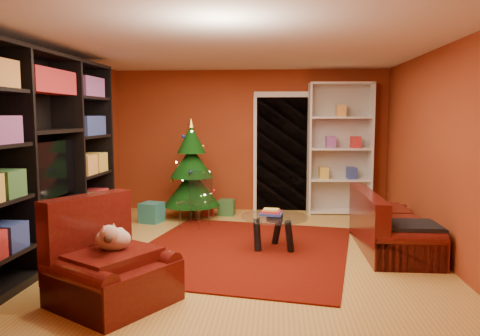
# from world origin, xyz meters

# --- Properties ---
(floor) EXTENTS (5.00, 5.50, 0.05)m
(floor) POSITION_xyz_m (0.00, 0.00, -0.03)
(floor) COLOR #B28839
(floor) RESTS_ON ground
(ceiling) EXTENTS (5.00, 5.50, 0.05)m
(ceiling) POSITION_xyz_m (0.00, 0.00, 2.62)
(ceiling) COLOR silver
(ceiling) RESTS_ON wall_back
(wall_back) EXTENTS (5.00, 0.05, 2.60)m
(wall_back) POSITION_xyz_m (0.00, 2.77, 1.30)
(wall_back) COLOR maroon
(wall_back) RESTS_ON ground
(wall_left) EXTENTS (0.05, 5.50, 2.60)m
(wall_left) POSITION_xyz_m (-2.52, 0.00, 1.30)
(wall_left) COLOR maroon
(wall_left) RESTS_ON ground
(wall_right) EXTENTS (0.05, 5.50, 2.60)m
(wall_right) POSITION_xyz_m (2.52, 0.00, 1.30)
(wall_right) COLOR maroon
(wall_right) RESTS_ON ground
(doorway) EXTENTS (1.06, 0.60, 2.16)m
(doorway) POSITION_xyz_m (0.60, 2.73, 1.05)
(doorway) COLOR black
(doorway) RESTS_ON floor
(rug) EXTENTS (3.18, 3.54, 0.02)m
(rug) POSITION_xyz_m (0.05, 0.03, 0.01)
(rug) COLOR #580E05
(rug) RESTS_ON floor
(media_unit) EXTENTS (0.56, 3.27, 2.50)m
(media_unit) POSITION_xyz_m (-2.27, -0.56, 1.25)
(media_unit) COLOR black
(media_unit) RESTS_ON floor
(christmas_tree) EXTENTS (1.28, 1.28, 1.73)m
(christmas_tree) POSITION_xyz_m (-0.96, 2.00, 0.84)
(christmas_tree) COLOR black
(christmas_tree) RESTS_ON floor
(gift_box_teal) EXTENTS (0.41, 0.41, 0.33)m
(gift_box_teal) POSITION_xyz_m (-1.56, 1.57, 0.16)
(gift_box_teal) COLOR #257371
(gift_box_teal) RESTS_ON floor
(gift_box_green) EXTENTS (0.29, 0.29, 0.27)m
(gift_box_green) POSITION_xyz_m (-0.38, 2.24, 0.14)
(gift_box_green) COLOR #285C2D
(gift_box_green) RESTS_ON floor
(gift_box_red) EXTENTS (0.24, 0.24, 0.21)m
(gift_box_red) POSITION_xyz_m (-0.71, 2.16, 0.10)
(gift_box_red) COLOR maroon
(gift_box_red) RESTS_ON floor
(white_bookshelf) EXTENTS (1.13, 0.45, 2.41)m
(white_bookshelf) POSITION_xyz_m (1.63, 2.57, 1.17)
(white_bookshelf) COLOR white
(white_bookshelf) RESTS_ON floor
(armchair) EXTENTS (1.42, 1.42, 0.81)m
(armchair) POSITION_xyz_m (-1.02, -1.79, 0.40)
(armchair) COLOR #3D0C09
(armchair) RESTS_ON rug
(dog) EXTENTS (0.47, 0.50, 0.26)m
(dog) POSITION_xyz_m (-1.04, -1.72, 0.60)
(dog) COLOR beige
(dog) RESTS_ON armchair
(sofa) EXTENTS (0.82, 1.83, 0.79)m
(sofa) POSITION_xyz_m (2.02, 0.22, 0.39)
(sofa) COLOR #3D0C09
(sofa) RESTS_ON rug
(coffee_table) EXTENTS (1.01, 1.01, 0.55)m
(coffee_table) POSITION_xyz_m (0.48, 0.11, 0.23)
(coffee_table) COLOR gray
(coffee_table) RESTS_ON rug
(acrylic_chair) EXTENTS (0.54, 0.57, 0.81)m
(acrylic_chair) POSITION_xyz_m (-0.78, 1.25, 0.40)
(acrylic_chair) COLOR #66605B
(acrylic_chair) RESTS_ON rug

